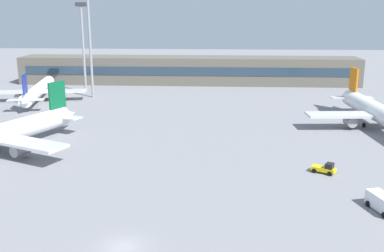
# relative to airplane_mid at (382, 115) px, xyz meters

# --- Properties ---
(ground_plane) EXTENTS (400.00, 400.00, 0.00)m
(ground_plane) POSITION_rel_airplane_mid_xyz_m (-44.28, -10.18, -3.33)
(ground_plane) COLOR gray
(terminal_building) EXTENTS (113.08, 12.13, 9.00)m
(terminal_building) POSITION_rel_airplane_mid_xyz_m (-44.28, 58.12, 1.17)
(terminal_building) COLOR #5B564C
(terminal_building) RESTS_ON ground_plane
(airplane_mid) EXTENTS (30.94, 44.26, 10.93)m
(airplane_mid) POSITION_rel_airplane_mid_xyz_m (0.00, 0.00, 0.00)
(airplane_mid) COLOR white
(airplane_mid) RESTS_ON ground_plane
(airplane_far) EXTENTS (26.54, 37.65, 9.35)m
(airplane_far) POSITION_rel_airplane_mid_xyz_m (-83.99, 27.17, -0.48)
(airplane_far) COLOR white
(airplane_far) RESTS_ON ground_plane
(baggage_tug_yellow) EXTENTS (3.87, 3.12, 1.75)m
(baggage_tug_yellow) POSITION_rel_airplane_mid_xyz_m (-17.54, -26.44, -2.54)
(baggage_tug_yellow) COLOR yellow
(baggage_tug_yellow) RESTS_ON ground_plane
(service_van_white) EXTENTS (3.38, 5.55, 2.08)m
(service_van_white) POSITION_rel_airplane_mid_xyz_m (-13.29, -39.65, -2.22)
(service_van_white) COLOR white
(service_van_white) RESTS_ON ground_plane
(floodlight_tower_west) EXTENTS (3.20, 0.80, 29.16)m
(floodlight_tower_west) POSITION_rel_airplane_mid_xyz_m (-70.14, 32.13, 13.32)
(floodlight_tower_west) COLOR gray
(floodlight_tower_west) RESTS_ON ground_plane
(floodlight_tower_east) EXTENTS (3.20, 0.80, 26.52)m
(floodlight_tower_east) POSITION_rel_airplane_mid_xyz_m (-74.56, 40.19, 11.96)
(floodlight_tower_east) COLOR gray
(floodlight_tower_east) RESTS_ON ground_plane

